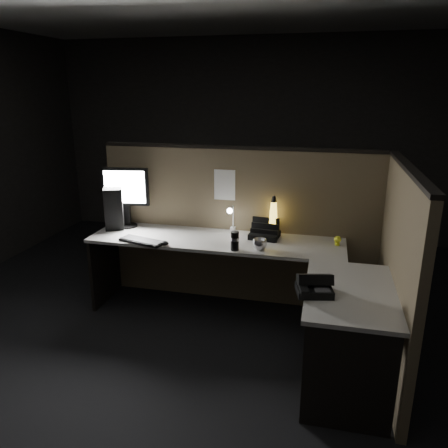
% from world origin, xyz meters
% --- Properties ---
extents(floor, '(6.00, 6.00, 0.00)m').
position_xyz_m(floor, '(0.00, 0.00, 0.00)').
color(floor, black).
rests_on(floor, ground).
extents(room_shell, '(6.00, 6.00, 6.00)m').
position_xyz_m(room_shell, '(0.00, 0.00, 1.62)').
color(room_shell, silver).
rests_on(room_shell, ground).
extents(partition_back, '(2.66, 0.06, 1.50)m').
position_xyz_m(partition_back, '(0.00, 0.93, 0.75)').
color(partition_back, brown).
rests_on(partition_back, ground).
extents(partition_right, '(0.06, 1.66, 1.50)m').
position_xyz_m(partition_right, '(1.33, 0.10, 0.75)').
color(partition_right, brown).
rests_on(partition_right, ground).
extents(desk, '(2.60, 1.60, 0.73)m').
position_xyz_m(desk, '(0.18, 0.25, 0.58)').
color(desk, '#B5B3AB').
rests_on(desk, ground).
extents(pc_tower, '(0.31, 0.42, 0.40)m').
position_xyz_m(pc_tower, '(-1.22, 0.77, 0.93)').
color(pc_tower, black).
rests_on(pc_tower, desk).
extents(monitor, '(0.45, 0.19, 0.58)m').
position_xyz_m(monitor, '(-1.09, 0.77, 1.08)').
color(monitor, black).
rests_on(monitor, desk).
extents(keyboard, '(0.44, 0.25, 0.02)m').
position_xyz_m(keyboard, '(-0.76, 0.36, 0.74)').
color(keyboard, black).
rests_on(keyboard, desk).
extents(mouse, '(0.10, 0.08, 0.04)m').
position_xyz_m(mouse, '(-0.55, 0.34, 0.75)').
color(mouse, black).
rests_on(mouse, desk).
extents(clip_lamp, '(0.05, 0.20, 0.26)m').
position_xyz_m(clip_lamp, '(-0.05, 0.80, 0.88)').
color(clip_lamp, white).
rests_on(clip_lamp, desk).
extents(organizer, '(0.28, 0.25, 0.19)m').
position_xyz_m(organizer, '(0.28, 0.74, 0.77)').
color(organizer, black).
rests_on(organizer, desk).
extents(lava_lamp, '(0.10, 0.10, 0.37)m').
position_xyz_m(lava_lamp, '(0.34, 0.82, 0.89)').
color(lava_lamp, black).
rests_on(lava_lamp, desk).
extents(travel_mug, '(0.07, 0.07, 0.16)m').
position_xyz_m(travel_mug, '(0.08, 0.36, 0.81)').
color(travel_mug, black).
rests_on(travel_mug, desk).
extents(steel_mug, '(0.12, 0.12, 0.09)m').
position_xyz_m(steel_mug, '(0.28, 0.42, 0.78)').
color(steel_mug, silver).
rests_on(steel_mug, desk).
extents(figurine, '(0.06, 0.06, 0.06)m').
position_xyz_m(figurine, '(0.92, 0.69, 0.78)').
color(figurine, '#F8FF28').
rests_on(figurine, desk).
extents(pinned_paper, '(0.20, 0.00, 0.29)m').
position_xyz_m(pinned_paper, '(-0.14, 0.90, 1.17)').
color(pinned_paper, white).
rests_on(pinned_paper, partition_back).
extents(desk_phone, '(0.27, 0.27, 0.14)m').
position_xyz_m(desk_phone, '(0.76, -0.30, 0.78)').
color(desk_phone, black).
rests_on(desk_phone, desk).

